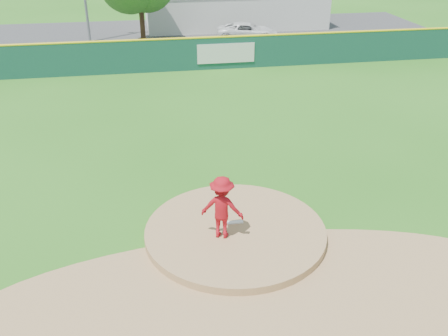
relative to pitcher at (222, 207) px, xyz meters
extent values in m
plane|color=#286B19|center=(0.46, 0.30, -1.22)|extent=(120.00, 120.00, 0.00)
cylinder|color=#9E774C|center=(0.46, 0.30, -1.22)|extent=(5.50, 5.50, 0.50)
cube|color=white|center=(0.46, 0.60, -0.95)|extent=(0.60, 0.15, 0.04)
cylinder|color=#9E774C|center=(0.46, -2.70, -1.22)|extent=(15.40, 15.40, 0.01)
cube|color=#38383A|center=(0.46, 27.30, -1.21)|extent=(44.00, 16.00, 0.02)
imported|color=#A20D18|center=(0.00, 0.00, 0.00)|extent=(1.43, 1.14, 1.94)
imported|color=white|center=(6.40, 25.77, -0.55)|extent=(4.99, 2.97, 1.30)
cube|color=silver|center=(6.46, 32.30, 0.38)|extent=(15.00, 8.00, 3.20)
cube|color=silver|center=(3.37, 18.22, -0.22)|extent=(3.60, 0.04, 1.20)
cube|color=#144339|center=(0.46, 18.30, -0.22)|extent=(40.00, 0.10, 2.00)
cylinder|color=yellow|center=(0.46, 18.30, 0.78)|extent=(40.00, 0.14, 0.14)
cylinder|color=#382314|center=(-1.54, 25.30, 0.08)|extent=(0.36, 0.36, 2.60)
cylinder|color=#382314|center=(13.46, 36.30, -0.42)|extent=(0.40, 0.40, 1.60)
camera|label=1|loc=(-2.05, -12.09, 7.59)|focal=40.00mm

